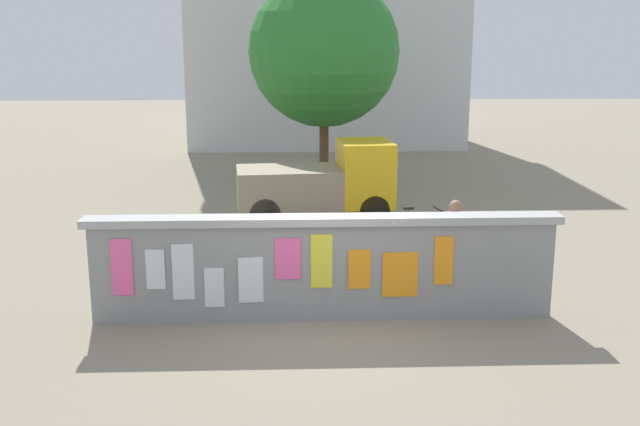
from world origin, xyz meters
name	(u,v)px	position (x,y,z in m)	size (l,w,h in m)	color
ground	(310,204)	(0.00, 8.00, 0.00)	(60.00, 60.00, 0.00)	gray
poster_wall	(323,266)	(-0.01, 0.00, 0.84)	(7.26, 0.42, 1.64)	gray
auto_rickshaw_truck	(323,182)	(0.27, 6.32, 0.90)	(3.72, 1.81, 1.85)	black
motorcycle	(194,244)	(-2.30, 2.65, 0.46)	(1.90, 0.56, 0.87)	black
bicycle_near	(343,250)	(0.47, 2.49, 0.36)	(1.70, 0.44, 0.95)	black
bicycle_far	(415,235)	(2.00, 3.51, 0.36)	(1.68, 0.50, 0.95)	black
person_walking	(454,237)	(2.26, 1.10, 0.99)	(0.42, 0.42, 1.62)	#3F994C
tree_roadside	(324,51)	(0.49, 10.84, 3.78)	(4.30, 4.30, 5.94)	brown
building_background	(325,21)	(0.91, 19.57, 4.72)	(10.61, 6.40, 9.40)	silver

